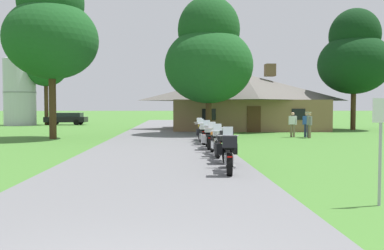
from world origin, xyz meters
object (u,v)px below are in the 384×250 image
object	(u,v)px
motorcycle_silver_fifth_in_row	(203,133)
tree_left_near	(51,29)
motorcycle_black_second_in_row	(223,146)
bystander_gray_shirt_by_tree	(309,123)
metal_signpost_roadside	(381,138)
tree_left_far	(46,65)
tree_right_of_lodge	(354,55)
motorcycle_black_nearest_to_camera	(229,153)
bystander_blue_shirt_near_lodge	(307,123)
parked_black_suv_far_left	(67,118)
motorcycle_orange_third_in_row	(216,141)
tree_by_lodge_front	(209,55)
bystander_white_shirt_beside_signpost	(293,123)
motorcycle_yellow_farthest_in_row	(202,131)
motorcycle_blue_fourth_in_row	(208,137)
metal_silo_distant	(20,89)

from	to	relation	value
motorcycle_silver_fifth_in_row	tree_left_near	xyz separation A→B (m)	(-9.15, 4.47, 6.28)
motorcycle_black_second_in_row	bystander_gray_shirt_by_tree	world-z (taller)	bystander_gray_shirt_by_tree
metal_signpost_roadside	tree_left_far	bearing A→B (deg)	116.40
tree_right_of_lodge	tree_left_far	world-z (taller)	tree_right_of_lodge
motorcycle_black_nearest_to_camera	tree_left_near	size ratio (longest dim) A/B	0.19
tree_left_far	metal_signpost_roadside	bearing A→B (deg)	-63.60
bystander_blue_shirt_near_lodge	parked_black_suv_far_left	distance (m)	29.09
motorcycle_orange_third_in_row	tree_by_lodge_front	size ratio (longest dim) A/B	0.21
motorcycle_silver_fifth_in_row	bystander_gray_shirt_by_tree	size ratio (longest dim) A/B	1.24
tree_left_near	tree_right_of_lodge	xyz separation A→B (m)	(23.60, 9.02, -0.30)
bystander_white_shirt_beside_signpost	tree_by_lodge_front	bearing A→B (deg)	-175.17
motorcycle_orange_third_in_row	parked_black_suv_far_left	size ratio (longest dim) A/B	0.45
motorcycle_black_nearest_to_camera	motorcycle_silver_fifth_in_row	world-z (taller)	same
motorcycle_black_second_in_row	motorcycle_yellow_farthest_in_row	xyz separation A→B (m)	(-0.11, 8.92, 0.00)
motorcycle_black_second_in_row	motorcycle_blue_fourth_in_row	bearing A→B (deg)	86.78
bystander_white_shirt_beside_signpost	motorcycle_blue_fourth_in_row	bearing A→B (deg)	-98.34
bystander_white_shirt_beside_signpost	bystander_gray_shirt_by_tree	size ratio (longest dim) A/B	0.99
motorcycle_black_nearest_to_camera	parked_black_suv_far_left	bearing A→B (deg)	118.44
motorcycle_yellow_farthest_in_row	bystander_white_shirt_beside_signpost	bearing A→B (deg)	22.08
motorcycle_black_nearest_to_camera	metal_signpost_roadside	bearing A→B (deg)	-50.66
tree_left_near	parked_black_suv_far_left	bearing A→B (deg)	102.99
motorcycle_orange_third_in_row	motorcycle_silver_fifth_in_row	xyz separation A→B (m)	(-0.18, 4.73, 0.00)
tree_right_of_lodge	tree_by_lodge_front	size ratio (longest dim) A/B	1.07
motorcycle_black_second_in_row	tree_left_far	distance (m)	36.00
motorcycle_blue_fourth_in_row	metal_silo_distant	xyz separation A→B (m)	(-18.93, 26.80, 3.51)
bystander_white_shirt_beside_signpost	metal_signpost_roadside	world-z (taller)	metal_signpost_roadside
motorcycle_silver_fifth_in_row	tree_left_near	bearing A→B (deg)	151.66
motorcycle_black_second_in_row	metal_signpost_roadside	size ratio (longest dim) A/B	0.97
motorcycle_yellow_farthest_in_row	bystander_blue_shirt_near_lodge	size ratio (longest dim) A/B	1.24
metal_signpost_roadside	bystander_gray_shirt_by_tree	bearing A→B (deg)	74.81
motorcycle_blue_fourth_in_row	tree_by_lodge_front	bearing A→B (deg)	85.58
bystander_white_shirt_beside_signpost	parked_black_suv_far_left	world-z (taller)	bystander_white_shirt_beside_signpost
tree_right_of_lodge	motorcycle_orange_third_in_row	bearing A→B (deg)	-128.07
motorcycle_blue_fourth_in_row	bystander_blue_shirt_near_lodge	distance (m)	10.45
metal_signpost_roadside	tree_left_near	world-z (taller)	tree_left_near
motorcycle_blue_fourth_in_row	tree_left_far	xyz separation A→B (m)	(-16.13, 27.16, 6.27)
motorcycle_black_second_in_row	motorcycle_blue_fourth_in_row	world-z (taller)	same
motorcycle_blue_fourth_in_row	bystander_blue_shirt_near_lodge	bearing A→B (deg)	46.99
motorcycle_yellow_farthest_in_row	tree_right_of_lodge	bearing A→B (deg)	34.79
tree_right_of_lodge	metal_silo_distant	world-z (taller)	tree_right_of_lodge
motorcycle_black_second_in_row	metal_signpost_roadside	distance (m)	6.52
motorcycle_black_second_in_row	motorcycle_orange_third_in_row	world-z (taller)	same
motorcycle_silver_fifth_in_row	metal_silo_distant	distance (m)	30.95
motorcycle_black_second_in_row	parked_black_suv_far_left	bearing A→B (deg)	108.88
motorcycle_yellow_farthest_in_row	bystander_blue_shirt_near_lodge	xyz separation A→B (m)	(7.20, 2.95, 0.34)
bystander_blue_shirt_near_lodge	motorcycle_silver_fifth_in_row	bearing A→B (deg)	75.31
tree_right_of_lodge	metal_silo_distant	size ratio (longest dim) A/B	1.30
tree_left_near	bystander_white_shirt_beside_signpost	bearing A→B (deg)	2.36
metal_silo_distant	parked_black_suv_far_left	xyz separation A→B (m)	(4.98, 0.67, -3.34)
motorcycle_black_nearest_to_camera	tree_left_near	world-z (taller)	tree_left_near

